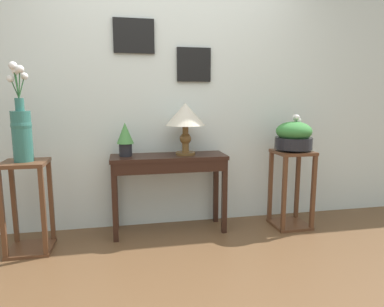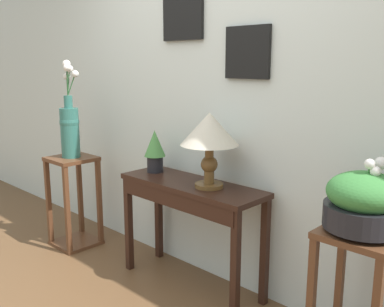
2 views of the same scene
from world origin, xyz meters
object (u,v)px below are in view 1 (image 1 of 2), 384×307
object	(u,v)px
console_table	(169,169)
table_lamp	(185,117)
potted_plant_on_console	(125,138)
pedestal_stand_left	(28,207)
planter_bowl_wide_right	(294,136)
pedestal_stand_right	(291,189)
flower_vase_tall_left	(21,128)

from	to	relation	value
console_table	table_lamp	xyz separation A→B (m)	(0.16, 0.02, 0.47)
table_lamp	potted_plant_on_console	size ratio (longest dim) A/B	1.56
pedestal_stand_left	planter_bowl_wide_right	distance (m)	2.43
potted_plant_on_console	planter_bowl_wide_right	xyz separation A→B (m)	(1.58, -0.14, -0.01)
console_table	potted_plant_on_console	size ratio (longest dim) A/B	3.48
console_table	planter_bowl_wide_right	xyz separation A→B (m)	(1.19, -0.09, 0.29)
console_table	pedestal_stand_right	size ratio (longest dim) A/B	1.40
console_table	table_lamp	bearing A→B (deg)	7.79
flower_vase_tall_left	console_table	bearing A→B (deg)	7.65
table_lamp	console_table	bearing A→B (deg)	-172.21
table_lamp	pedestal_stand_right	bearing A→B (deg)	-6.20
potted_plant_on_console	planter_bowl_wide_right	bearing A→B (deg)	-4.94
console_table	pedestal_stand_right	world-z (taller)	pedestal_stand_right
pedestal_stand_left	potted_plant_on_console	bearing A→B (deg)	14.59
potted_plant_on_console	flower_vase_tall_left	xyz separation A→B (m)	(-0.80, -0.21, 0.12)
table_lamp	pedestal_stand_left	size ratio (longest dim) A/B	0.63
potted_plant_on_console	planter_bowl_wide_right	size ratio (longest dim) A/B	0.87
potted_plant_on_console	pedestal_stand_right	bearing A→B (deg)	-4.95
console_table	pedestal_stand_right	bearing A→B (deg)	-4.35
table_lamp	planter_bowl_wide_right	distance (m)	1.05
table_lamp	pedestal_stand_left	bearing A→B (deg)	-172.25
console_table	table_lamp	size ratio (longest dim) A/B	2.22
console_table	table_lamp	distance (m)	0.50
potted_plant_on_console	pedestal_stand_left	distance (m)	0.98
pedestal_stand_left	flower_vase_tall_left	bearing A→B (deg)	112.00
console_table	flower_vase_tall_left	distance (m)	1.27
pedestal_stand_left	pedestal_stand_right	distance (m)	2.37
console_table	pedestal_stand_left	distance (m)	1.22
flower_vase_tall_left	planter_bowl_wide_right	size ratio (longest dim) A/B	2.21
planter_bowl_wide_right	pedestal_stand_left	bearing A→B (deg)	-178.27
console_table	planter_bowl_wide_right	distance (m)	1.22
flower_vase_tall_left	planter_bowl_wide_right	bearing A→B (deg)	1.68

